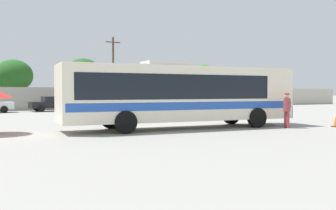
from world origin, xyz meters
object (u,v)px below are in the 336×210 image
roadside_tree_midleft (13,76)px  roadside_tree_midright (83,74)px  roadside_tree_right (202,76)px  parked_car_second_black (54,103)px  utility_pole_near (113,71)px  coach_bus_cream_blue (179,93)px  attendant_by_bus_door (287,108)px  traffic_cone_on_apron (336,121)px

roadside_tree_midleft → roadside_tree_midright: 8.73m
roadside_tree_midleft → roadside_tree_midright: bearing=16.7°
roadside_tree_midleft → roadside_tree_right: size_ratio=0.96×
parked_car_second_black → utility_pole_near: size_ratio=0.53×
coach_bus_cream_blue → roadside_tree_midright: roadside_tree_midright is taller
coach_bus_cream_blue → parked_car_second_black: bearing=96.4°
coach_bus_cream_blue → attendant_by_bus_door: 5.66m
roadside_tree_midleft → traffic_cone_on_apron: (13.29, -30.67, -3.35)m
attendant_by_bus_door → coach_bus_cream_blue: bearing=154.9°
utility_pole_near → parked_car_second_black: bearing=-146.2°
attendant_by_bus_door → roadside_tree_right: roadside_tree_right is taller
traffic_cone_on_apron → utility_pole_near: bearing=94.6°
parked_car_second_black → roadside_tree_right: bearing=15.3°
parked_car_second_black → traffic_cone_on_apron: 26.16m
parked_car_second_black → traffic_cone_on_apron: bearing=-66.9°
attendant_by_bus_door → traffic_cone_on_apron: size_ratio=2.83×
attendant_by_bus_door → roadside_tree_right: size_ratio=0.32×
attendant_by_bus_door → roadside_tree_midleft: size_ratio=0.34×
utility_pole_near → roadside_tree_right: (12.75, 0.34, -0.30)m
utility_pole_near → roadside_tree_midright: size_ratio=1.38×
utility_pole_near → roadside_tree_midleft: utility_pole_near is taller
attendant_by_bus_door → utility_pole_near: utility_pole_near is taller
coach_bus_cream_blue → roadside_tree_right: (18.34, 26.61, 2.25)m
utility_pole_near → roadside_tree_right: 12.76m
coach_bus_cream_blue → roadside_tree_right: bearing=55.4°
coach_bus_cream_blue → attendant_by_bus_door: (5.08, -2.38, -0.79)m
parked_car_second_black → roadside_tree_midright: roadside_tree_midright is taller
parked_car_second_black → roadside_tree_right: (20.68, 5.64, 3.31)m
coach_bus_cream_blue → utility_pole_near: bearing=78.0°
attendant_by_bus_door → traffic_cone_on_apron: bearing=-14.0°
parked_car_second_black → coach_bus_cream_blue: bearing=-83.6°
roadside_tree_midright → utility_pole_near: bearing=-55.8°
roadside_tree_right → utility_pole_near: bearing=-178.5°
roadside_tree_midleft → roadside_tree_midright: size_ratio=0.89×
coach_bus_cream_blue → utility_pole_near: size_ratio=1.49×
roadside_tree_midleft → roadside_tree_midright: (8.35, 2.51, 0.52)m
utility_pole_near → roadside_tree_midleft: size_ratio=1.55×
attendant_by_bus_door → roadside_tree_midright: roadside_tree_midright is taller
attendant_by_bus_door → traffic_cone_on_apron: 3.03m
roadside_tree_right → roadside_tree_midleft: bearing=177.6°
parked_car_second_black → roadside_tree_midleft: (-3.02, 6.62, 2.89)m
roadside_tree_midright → traffic_cone_on_apron: bearing=-81.5°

